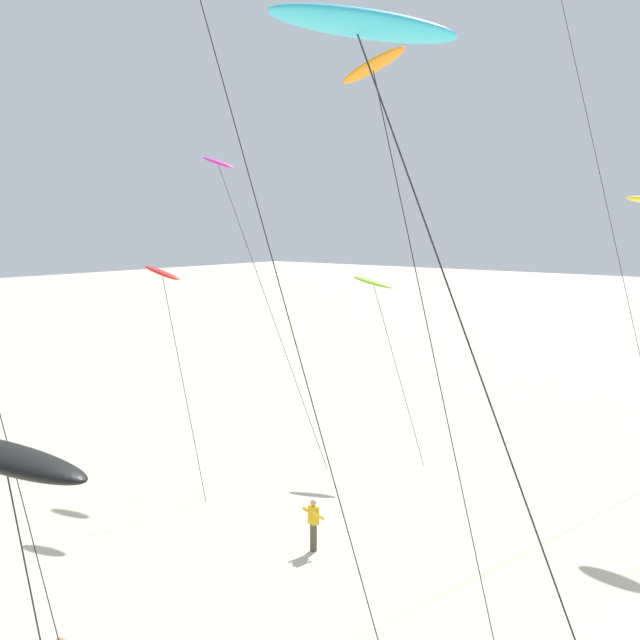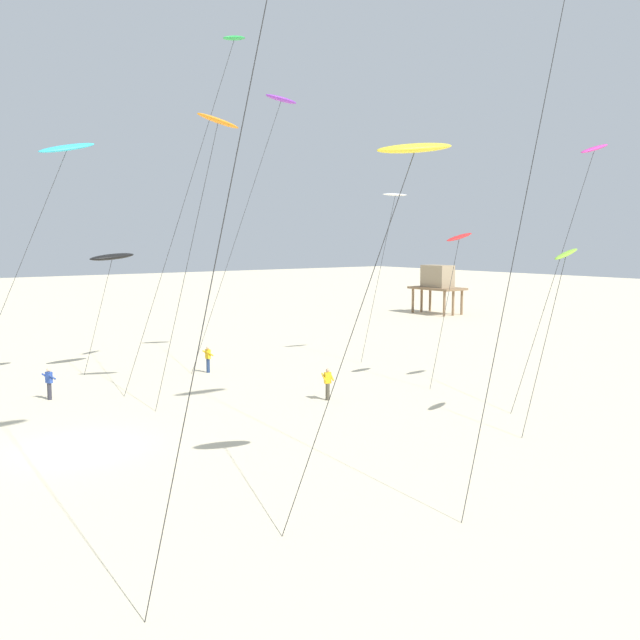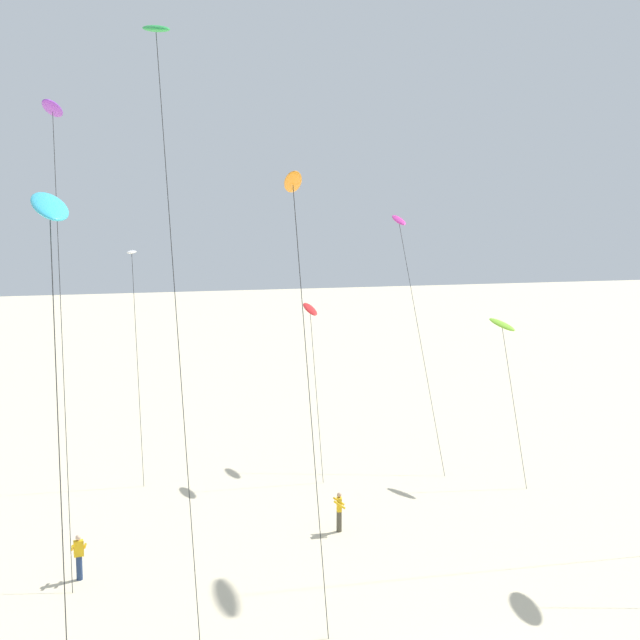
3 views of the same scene
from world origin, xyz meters
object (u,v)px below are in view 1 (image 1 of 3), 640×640
kite_magenta (220,168)px  kite_cyan (358,28)px  kite_orange (375,74)px  kite_black (6,459)px  kite_flyer_furthest (313,524)px  kite_lime (374,285)px  kite_red (163,276)px

kite_magenta → kite_cyan: kite_cyan is taller
kite_orange → kite_magenta: bearing=56.3°
kite_black → kite_flyer_furthest: 16.62m
kite_black → kite_magenta: size_ratio=0.57×
kite_magenta → kite_lime: bearing=-65.1°
kite_black → kite_lime: 26.84m
kite_red → kite_flyer_furthest: kite_red is taller
kite_red → kite_orange: 14.58m
kite_black → kite_lime: size_ratio=0.94×
kite_lime → kite_red: size_ratio=0.92×
kite_lime → kite_cyan: bearing=-145.4°
kite_black → kite_magenta: bearing=38.7°
kite_red → kite_cyan: bearing=-124.0°
kite_orange → kite_cyan: kite_orange is taller
kite_lime → kite_flyer_furthest: 13.24m
kite_black → kite_red: size_ratio=0.86×
kite_lime → kite_cyan: 26.16m
kite_magenta → kite_red: kite_magenta is taller
kite_cyan → kite_flyer_furthest: 18.84m
kite_cyan → kite_red: bearing=56.0°
kite_lime → kite_flyer_furthest: size_ratio=4.78×
kite_black → kite_flyer_furthest: kite_black is taller
kite_black → kite_cyan: kite_cyan is taller
kite_magenta → kite_cyan: 27.61m
kite_cyan → kite_orange: bearing=33.7°
kite_lime → kite_orange: bearing=-144.9°
kite_black → kite_flyer_furthest: (14.18, 5.97, -6.27)m
kite_lime → kite_orange: kite_orange is taller
kite_black → kite_lime: bearing=24.1°
kite_lime → kite_flyer_furthest: bearing=-154.2°
kite_black → kite_orange: size_ratio=0.52×
kite_lime → kite_red: (-9.06, 3.27, 0.73)m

